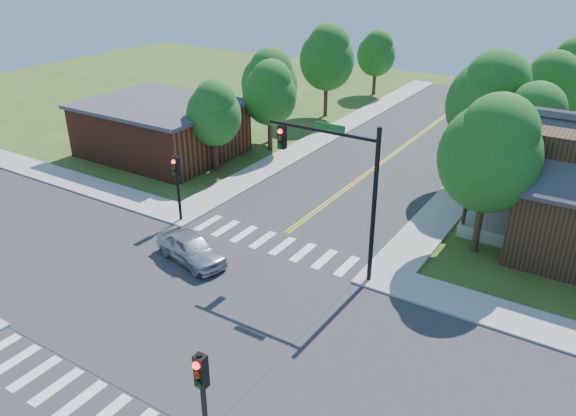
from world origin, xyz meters
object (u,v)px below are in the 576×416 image
Objects in this scene: car_silver at (191,249)px; car_dgrey at (475,125)px; signal_pole_se at (202,387)px; signal_mast_ne at (339,174)px; signal_pole_nw at (177,176)px.

car_silver is 27.88m from car_dgrey.
car_silver is at bearing 133.48° from signal_pole_se.
signal_mast_ne reaches higher than signal_pole_nw.
signal_mast_ne is 8.01m from car_silver.
signal_pole_se is at bearing -45.00° from signal_pole_nw.
signal_mast_ne is at bearing 98.56° from signal_pole_se.
car_dgrey is at bearing 90.97° from signal_mast_ne.
signal_pole_se is (1.69, -11.21, -2.19)m from signal_mast_ne.
signal_pole_nw is at bearing -179.93° from signal_mast_ne.
signal_pole_se reaches higher than car_dgrey.
signal_pole_nw is 26.11m from car_dgrey.
signal_pole_nw is (-9.51, -0.01, -2.19)m from signal_mast_ne.
signal_mast_ne is 1.65× the size of car_silver.
car_dgrey is at bearing 69.54° from signal_pole_nw.
signal_pole_se reaches higher than car_silver.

